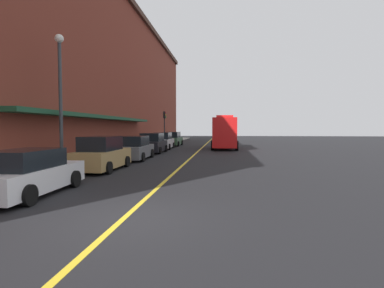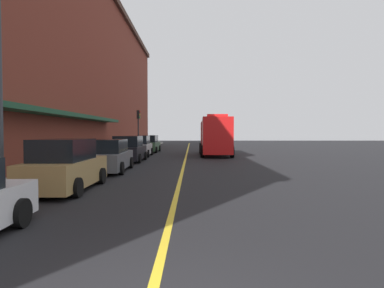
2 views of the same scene
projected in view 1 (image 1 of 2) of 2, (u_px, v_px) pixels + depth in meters
ground_plane at (200, 149)px, 32.61m from camera, size 112.00×112.00×0.00m
sidewalk_left at (143, 148)px, 33.25m from camera, size 2.40×70.00×0.15m
lane_center_stripe at (200, 149)px, 32.61m from camera, size 0.16×70.00×0.01m
brick_building_left at (82, 74)px, 32.48m from camera, size 11.21×64.00×15.92m
parked_car_0 at (29, 174)px, 10.36m from camera, size 2.04×4.70×1.56m
parked_car_1 at (102, 155)px, 16.50m from camera, size 1.97×4.57×1.83m
parked_car_2 at (134, 148)px, 22.18m from camera, size 2.21×4.95×1.70m
parked_car_3 at (153, 144)px, 28.03m from camera, size 2.14×4.28×1.82m
parked_car_4 at (163, 141)px, 33.24m from camera, size 2.01×4.74×1.80m
parked_car_5 at (173, 139)px, 39.28m from camera, size 2.10×4.79×1.78m
fire_truck at (225, 133)px, 34.02m from camera, size 2.77×8.71×3.55m
parking_meter_0 at (151, 139)px, 33.17m from camera, size 0.14×0.18×1.33m
parking_meter_1 at (159, 138)px, 37.67m from camera, size 0.14×0.18×1.33m
street_lamp_left at (60, 87)px, 15.93m from camera, size 0.44×0.44×6.94m
traffic_light_near at (164, 121)px, 40.46m from camera, size 0.38×0.36×4.30m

